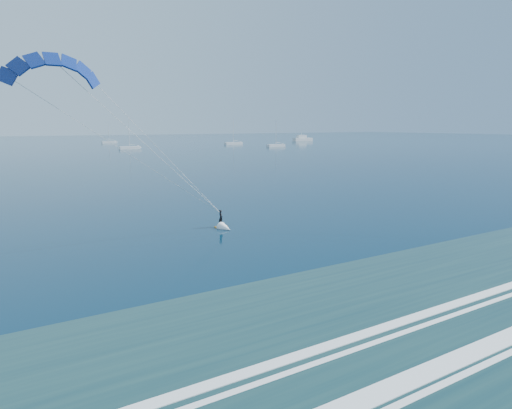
{
  "coord_description": "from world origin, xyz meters",
  "views": [
    {
      "loc": [
        -21.36,
        -5.74,
        10.39
      ],
      "look_at": [
        -0.69,
        27.5,
        3.49
      ],
      "focal_mm": 32.0,
      "sensor_mm": 36.0,
      "label": 1
    }
  ],
  "objects": [
    {
      "name": "sailboat_5",
      "position": [
        94.72,
        203.15,
        0.69
      ],
      "size": [
        9.81,
        2.4,
        13.23
      ],
      "color": "silver",
      "rests_on": "ground"
    },
    {
      "name": "motor_yacht",
      "position": [
        155.97,
        224.29,
        1.45
      ],
      "size": [
        13.35,
        3.56,
        5.74
      ],
      "color": "silver",
      "rests_on": "ground"
    },
    {
      "name": "sailboat_3",
      "position": [
        35.58,
        187.16,
        0.69
      ],
      "size": [
        8.71,
        2.4,
        12.09
      ],
      "color": "silver",
      "rests_on": "ground"
    },
    {
      "name": "sailboat_4",
      "position": [
        43.45,
        251.97,
        0.67
      ],
      "size": [
        7.8,
        2.4,
        10.73
      ],
      "color": "silver",
      "rests_on": "ground"
    },
    {
      "name": "kitesurfer_rig",
      "position": [
        -8.37,
        32.05,
        8.25
      ],
      "size": [
        21.13,
        7.78,
        16.33
      ],
      "color": "#BE7916",
      "rests_on": "ground"
    },
    {
      "name": "sailboat_6",
      "position": [
        99.59,
        171.18,
        0.68
      ],
      "size": [
        9.03,
        2.4,
        12.19
      ],
      "color": "silver",
      "rests_on": "ground"
    }
  ]
}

